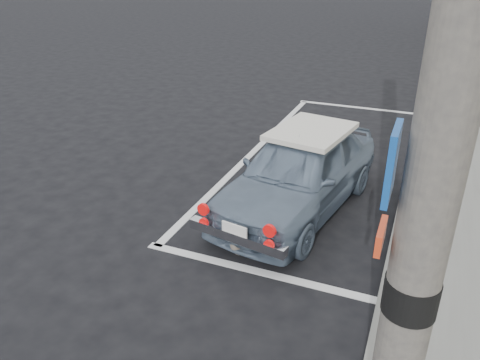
# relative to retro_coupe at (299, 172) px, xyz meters

# --- Properties ---
(ground) EXTENTS (80.00, 80.00, 0.00)m
(ground) POSITION_rel_retro_coupe_xyz_m (-0.45, -1.14, -0.58)
(ground) COLOR black
(ground) RESTS_ON ground
(pline_rear) EXTENTS (3.00, 0.12, 0.01)m
(pline_rear) POSITION_rel_retro_coupe_xyz_m (0.05, -1.64, -0.57)
(pline_rear) COLOR silver
(pline_rear) RESTS_ON ground
(pline_front) EXTENTS (3.00, 0.12, 0.01)m
(pline_front) POSITION_rel_retro_coupe_xyz_m (0.05, 5.36, -0.57)
(pline_front) COLOR silver
(pline_front) RESTS_ON ground
(pline_side) EXTENTS (0.12, 7.00, 0.01)m
(pline_side) POSITION_rel_retro_coupe_xyz_m (-1.35, 1.86, -0.57)
(pline_side) COLOR silver
(pline_side) RESTS_ON ground
(retro_coupe) EXTENTS (1.90, 3.53, 1.14)m
(retro_coupe) POSITION_rel_retro_coupe_xyz_m (0.00, 0.00, 0.00)
(retro_coupe) COLOR slate
(retro_coupe) RESTS_ON ground
(cat) EXTENTS (0.30, 0.53, 0.29)m
(cat) POSITION_rel_retro_coupe_xyz_m (-0.30, -1.36, -0.44)
(cat) COLOR #726657
(cat) RESTS_ON ground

